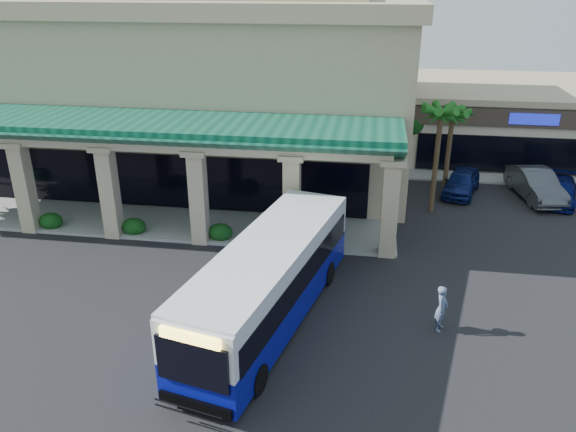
% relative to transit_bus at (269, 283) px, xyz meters
% --- Properties ---
extents(ground, '(110.00, 110.00, 0.00)m').
position_rel_transit_bus_xyz_m(ground, '(-1.58, 1.00, -1.63)').
color(ground, black).
extents(main_building, '(30.80, 14.80, 11.35)m').
position_rel_transit_bus_xyz_m(main_building, '(-9.58, 17.00, 4.05)').
color(main_building, tan).
rests_on(main_building, ground).
extents(arcade, '(30.00, 6.20, 5.70)m').
position_rel_transit_bus_xyz_m(arcade, '(-9.58, 7.80, 1.22)').
color(arcade, '#0B4734').
rests_on(arcade, ground).
extents(strip_mall, '(22.50, 12.50, 4.90)m').
position_rel_transit_bus_xyz_m(strip_mall, '(16.42, 25.00, 0.82)').
color(strip_mall, beige).
rests_on(strip_mall, ground).
extents(palm_0, '(2.40, 2.40, 6.60)m').
position_rel_transit_bus_xyz_m(palm_0, '(6.92, 12.00, 1.67)').
color(palm_0, '#195F19').
rests_on(palm_0, ground).
extents(palm_1, '(2.40, 2.40, 5.80)m').
position_rel_transit_bus_xyz_m(palm_1, '(7.92, 15.00, 1.27)').
color(palm_1, '#195F19').
rests_on(palm_1, ground).
extents(broadleaf_tree, '(2.60, 2.60, 4.81)m').
position_rel_transit_bus_xyz_m(broadleaf_tree, '(5.92, 20.00, 0.78)').
color(broadleaf_tree, '#0D390E').
rests_on(broadleaf_tree, ground).
extents(transit_bus, '(5.20, 11.98, 3.26)m').
position_rel_transit_bus_xyz_m(transit_bus, '(0.00, 0.00, 0.00)').
color(transit_bus, '#090E90').
rests_on(transit_bus, ground).
extents(pedestrian, '(0.62, 0.76, 1.80)m').
position_rel_transit_bus_xyz_m(pedestrian, '(6.33, 0.39, -0.73)').
color(pedestrian, slate).
rests_on(pedestrian, ground).
extents(car_silver, '(2.93, 4.64, 1.47)m').
position_rel_transit_bus_xyz_m(car_silver, '(8.88, 15.00, -0.89)').
color(car_silver, navy).
rests_on(car_silver, ground).
extents(car_white, '(2.68, 5.42, 1.71)m').
position_rel_transit_bus_xyz_m(car_white, '(13.07, 14.90, -0.78)').
color(car_white, '#414449').
rests_on(car_white, ground).
extents(car_red, '(3.05, 4.78, 1.29)m').
position_rel_transit_bus_xyz_m(car_red, '(14.36, 14.58, -0.98)').
color(car_red, '#060D4E').
rests_on(car_red, ground).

